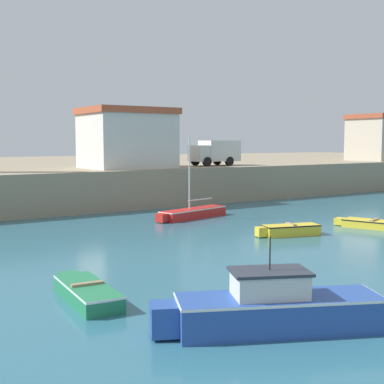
# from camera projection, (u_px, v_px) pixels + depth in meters

# --- Properties ---
(quay_seawall) EXTENTS (120.00, 40.00, 2.94)m
(quay_seawall) POSITION_uv_depth(u_px,v_px,m) (60.00, 176.00, 56.49)
(quay_seawall) COLOR gray
(quay_seawall) RESTS_ON ground
(dinghy_yellow_0) EXTENTS (2.49, 4.19, 0.55)m
(dinghy_yellow_0) POSITION_uv_depth(u_px,v_px,m) (372.00, 224.00, 31.34)
(dinghy_yellow_0) COLOR yellow
(dinghy_yellow_0) RESTS_ON ground
(sailboat_red_1) EXTENTS (5.91, 2.52, 5.31)m
(sailboat_red_1) POSITION_uv_depth(u_px,v_px,m) (192.00, 213.00, 35.42)
(sailboat_red_1) COLOR red
(sailboat_red_1) RESTS_ON ground
(dinghy_yellow_2) EXTENTS (3.73, 1.89, 0.66)m
(dinghy_yellow_2) POSITION_uv_depth(u_px,v_px,m) (289.00, 230.00, 28.85)
(dinghy_yellow_2) COLOR yellow
(dinghy_yellow_2) RESTS_ON ground
(dinghy_green_3) EXTENTS (1.52, 4.21, 0.60)m
(dinghy_green_3) POSITION_uv_depth(u_px,v_px,m) (86.00, 291.00, 17.10)
(dinghy_green_3) COLOR #237A4C
(dinghy_green_3) RESTS_ON ground
(motorboat_blue_4) EXTENTS (6.16, 3.78, 2.57)m
(motorboat_blue_4) POSITION_uv_depth(u_px,v_px,m) (272.00, 308.00, 14.31)
(motorboat_blue_4) COLOR #284C9E
(motorboat_blue_4) RESTS_ON ground
(harbor_shed_near_wharf) EXTENTS (6.86, 5.74, 4.78)m
(harbor_shed_near_wharf) POSITION_uv_depth(u_px,v_px,m) (127.00, 138.00, 42.80)
(harbor_shed_near_wharf) COLOR silver
(harbor_shed_near_wharf) RESTS_ON quay_seawall
(harbor_shed_mid_row) EXTENTS (7.67, 5.27, 5.10)m
(harbor_shed_mid_row) POSITION_uv_depth(u_px,v_px,m) (384.00, 137.00, 60.13)
(harbor_shed_mid_row) COLOR #BCB29E
(harbor_shed_mid_row) RESTS_ON quay_seawall
(truck_on_quay) EXTENTS (4.36, 2.27, 2.20)m
(truck_on_quay) POSITION_uv_depth(u_px,v_px,m) (215.00, 152.00, 47.18)
(truck_on_quay) COLOR silver
(truck_on_quay) RESTS_ON quay_seawall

